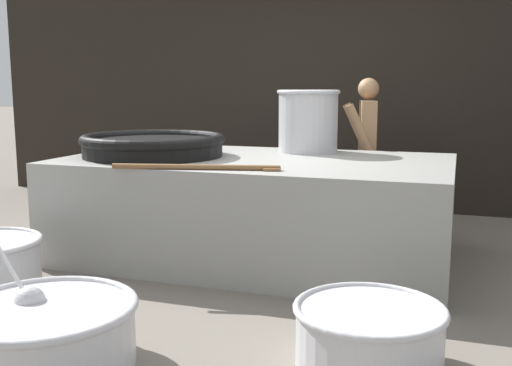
{
  "coord_description": "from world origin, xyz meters",
  "views": [
    {
      "loc": [
        1.6,
        -4.72,
        1.44
      ],
      "look_at": [
        0.0,
        0.0,
        0.63
      ],
      "focal_mm": 42.0,
      "sensor_mm": 36.0,
      "label": 1
    }
  ],
  "objects": [
    {
      "name": "ground_plane",
      "position": [
        0.0,
        0.0,
        0.0
      ],
      "size": [
        60.0,
        60.0,
        0.0
      ],
      "primitive_type": "plane",
      "color": "slate"
    },
    {
      "name": "back_wall",
      "position": [
        0.0,
        2.44,
        1.83
      ],
      "size": [
        8.91,
        0.24,
        3.66
      ],
      "primitive_type": "cube",
      "color": "black",
      "rests_on": "ground_plane"
    },
    {
      "name": "hearth_platform",
      "position": [
        0.0,
        0.0,
        0.42
      ],
      "size": [
        3.18,
        1.82,
        0.84
      ],
      "color": "gray",
      "rests_on": "ground_plane"
    },
    {
      "name": "giant_wok_near",
      "position": [
        -0.88,
        -0.16,
        0.95
      ],
      "size": [
        1.23,
        1.23,
        0.19
      ],
      "color": "black",
      "rests_on": "hearth_platform"
    },
    {
      "name": "stock_pot",
      "position": [
        0.29,
        0.61,
        1.14
      ],
      "size": [
        0.57,
        0.57,
        0.56
      ],
      "color": "#B7B7BC",
      "rests_on": "hearth_platform"
    },
    {
      "name": "stirring_paddle",
      "position": [
        -0.13,
        -0.79,
        0.86
      ],
      "size": [
        1.21,
        0.36,
        0.04
      ],
      "rotation": [
        0.0,
        0.0,
        0.24
      ],
      "color": "brown",
      "rests_on": "hearth_platform"
    },
    {
      "name": "cook",
      "position": [
        0.72,
        1.34,
        0.82
      ],
      "size": [
        0.42,
        0.6,
        1.52
      ],
      "rotation": [
        0.0,
        0.0,
        3.36
      ],
      "color": "#9E7551",
      "rests_on": "ground_plane"
    },
    {
      "name": "prep_bowl_vegetables",
      "position": [
        -0.37,
        -2.29,
        0.19
      ],
      "size": [
        1.18,
        0.95,
        0.74
      ],
      "color": "silver",
      "rests_on": "ground_plane"
    },
    {
      "name": "prep_bowl_extra",
      "position": [
        1.22,
        -1.78,
        0.19
      ],
      "size": [
        0.79,
        0.79,
        0.34
      ],
      "color": "silver",
      "rests_on": "ground_plane"
    }
  ]
}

